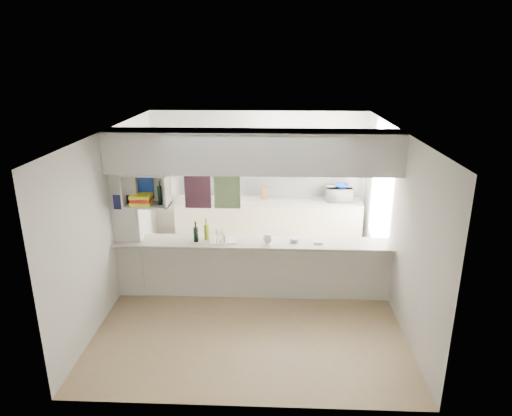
# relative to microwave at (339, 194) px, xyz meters

# --- Properties ---
(floor) EXTENTS (4.80, 4.80, 0.00)m
(floor) POSITION_rel_microwave_xyz_m (-1.56, -2.11, -1.06)
(floor) COLOR tan
(floor) RESTS_ON ground
(ceiling) EXTENTS (4.80, 4.80, 0.00)m
(ceiling) POSITION_rel_microwave_xyz_m (-1.56, -2.11, 1.54)
(ceiling) COLOR white
(ceiling) RESTS_ON wall_back
(wall_back) EXTENTS (4.20, 0.00, 4.20)m
(wall_back) POSITION_rel_microwave_xyz_m (-1.56, 0.29, 0.24)
(wall_back) COLOR silver
(wall_back) RESTS_ON floor
(wall_left) EXTENTS (0.00, 4.80, 4.80)m
(wall_left) POSITION_rel_microwave_xyz_m (-3.66, -2.11, 0.24)
(wall_left) COLOR silver
(wall_left) RESTS_ON floor
(wall_right) EXTENTS (0.00, 4.80, 4.80)m
(wall_right) POSITION_rel_microwave_xyz_m (0.54, -2.11, 0.24)
(wall_right) COLOR silver
(wall_right) RESTS_ON floor
(servery_partition) EXTENTS (4.20, 0.50, 2.60)m
(servery_partition) POSITION_rel_microwave_xyz_m (-1.73, -2.10, 0.60)
(servery_partition) COLOR silver
(servery_partition) RESTS_ON floor
(cubby_shelf) EXTENTS (0.65, 0.35, 0.50)m
(cubby_shelf) POSITION_rel_microwave_xyz_m (-3.13, -2.17, 0.65)
(cubby_shelf) COLOR white
(cubby_shelf) RESTS_ON bulkhead
(kitchen_run) EXTENTS (3.60, 0.63, 2.24)m
(kitchen_run) POSITION_rel_microwave_xyz_m (-1.40, 0.03, -0.23)
(kitchen_run) COLOR beige
(kitchen_run) RESTS_ON floor
(microwave) EXTENTS (0.50, 0.35, 0.28)m
(microwave) POSITION_rel_microwave_xyz_m (0.00, 0.00, 0.00)
(microwave) COLOR white
(microwave) RESTS_ON bench_top
(bowl) EXTENTS (0.27, 0.27, 0.07)m
(bowl) POSITION_rel_microwave_xyz_m (0.03, -0.02, 0.17)
(bowl) COLOR navy
(bowl) RESTS_ON microwave
(dish_rack) EXTENTS (0.42, 0.34, 0.21)m
(dish_rack) POSITION_rel_microwave_xyz_m (-2.02, -2.09, -0.06)
(dish_rack) COLOR silver
(dish_rack) RESTS_ON breakfast_bar
(cup) EXTENTS (0.14, 0.14, 0.10)m
(cup) POSITION_rel_microwave_xyz_m (-1.34, -2.17, -0.07)
(cup) COLOR white
(cup) RESTS_ON dish_rack
(wine_bottles) EXTENTS (0.22, 0.15, 0.34)m
(wine_bottles) POSITION_rel_microwave_xyz_m (-2.35, -2.10, -0.01)
(wine_bottles) COLOR black
(wine_bottles) RESTS_ON breakfast_bar
(plastic_tubs) EXTENTS (0.49, 0.17, 0.07)m
(plastic_tubs) POSITION_rel_microwave_xyz_m (-0.91, -2.11, -0.11)
(plastic_tubs) COLOR silver
(plastic_tubs) RESTS_ON breakfast_bar
(utensil_jar) EXTENTS (0.10, 0.10, 0.14)m
(utensil_jar) POSITION_rel_microwave_xyz_m (-2.25, 0.04, -0.07)
(utensil_jar) COLOR black
(utensil_jar) RESTS_ON bench_top
(knife_block) EXTENTS (0.12, 0.10, 0.22)m
(knife_block) POSITION_rel_microwave_xyz_m (-1.43, 0.07, -0.03)
(knife_block) COLOR brown
(knife_block) RESTS_ON bench_top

